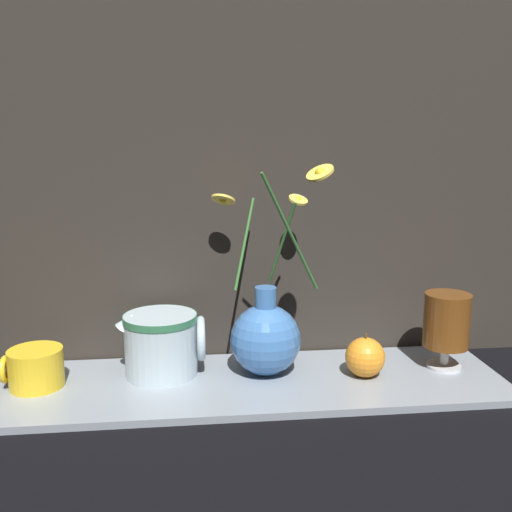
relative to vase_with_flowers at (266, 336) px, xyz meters
The scene contains 8 objects.
ground_plane 0.09m from the vase_with_flowers, 136.60° to the right, with size 6.00×6.00×0.00m, color black.
shelf 0.08m from the vase_with_flowers, 136.60° to the right, with size 0.86×0.25×0.01m.
backdrop_wall 0.48m from the vase_with_flowers, 104.04° to the left, with size 1.36×0.02×1.10m.
vase_with_flowers is the anchor object (origin of this frame).
yellow_mug 0.39m from the vase_with_flowers, behind, with size 0.10×0.09×0.06m.
ceramic_pitcher 0.18m from the vase_with_flowers, behind, with size 0.15×0.13×0.12m.
tea_glass 0.32m from the vase_with_flowers, ahead, with size 0.08×0.08×0.14m.
orange_fruit 0.17m from the vase_with_flowers, 10.71° to the right, with size 0.07×0.07×0.08m.
Camera 1 is at (-0.09, -0.90, 0.41)m, focal length 40.00 mm.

